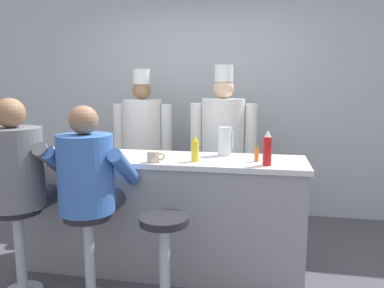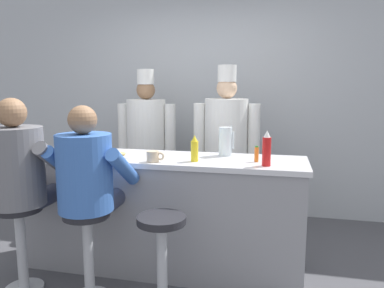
% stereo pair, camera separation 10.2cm
% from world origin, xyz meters
% --- Properties ---
extents(ground_plane, '(20.00, 20.00, 0.00)m').
position_xyz_m(ground_plane, '(0.00, 0.00, 0.00)').
color(ground_plane, '#4C4C51').
extents(wall_back, '(10.00, 0.06, 2.70)m').
position_xyz_m(wall_back, '(0.00, 1.90, 1.35)').
color(wall_back, '#B2B7BC').
rests_on(wall_back, ground_plane).
extents(diner_counter, '(2.31, 0.61, 0.96)m').
position_xyz_m(diner_counter, '(0.00, 0.30, 0.48)').
color(diner_counter, gray).
rests_on(diner_counter, ground_plane).
extents(ketchup_bottle_red, '(0.06, 0.06, 0.26)m').
position_xyz_m(ketchup_bottle_red, '(0.84, 0.14, 1.08)').
color(ketchup_bottle_red, red).
rests_on(ketchup_bottle_red, diner_counter).
extents(mustard_bottle_yellow, '(0.06, 0.06, 0.20)m').
position_xyz_m(mustard_bottle_yellow, '(0.30, 0.18, 1.05)').
color(mustard_bottle_yellow, yellow).
rests_on(mustard_bottle_yellow, diner_counter).
extents(hot_sauce_bottle_orange, '(0.03, 0.03, 0.12)m').
position_xyz_m(hot_sauce_bottle_orange, '(0.76, 0.27, 1.02)').
color(hot_sauce_bottle_orange, orange).
rests_on(hot_sauce_bottle_orange, diner_counter).
extents(water_pitcher_clear, '(0.13, 0.11, 0.24)m').
position_xyz_m(water_pitcher_clear, '(0.49, 0.48, 1.08)').
color(water_pitcher_clear, silver).
rests_on(water_pitcher_clear, diner_counter).
extents(breakfast_plate, '(0.23, 0.23, 0.05)m').
position_xyz_m(breakfast_plate, '(-0.33, 0.20, 0.97)').
color(breakfast_plate, white).
rests_on(breakfast_plate, diner_counter).
extents(cereal_bowl, '(0.15, 0.15, 0.05)m').
position_xyz_m(cereal_bowl, '(-0.88, 0.32, 0.99)').
color(cereal_bowl, '#4C7FB7').
rests_on(cereal_bowl, diner_counter).
extents(coffee_mug_tan, '(0.14, 0.09, 0.08)m').
position_xyz_m(coffee_mug_tan, '(-0.01, 0.09, 1.00)').
color(coffee_mug_tan, beige).
rests_on(coffee_mug_tan, diner_counter).
extents(coffee_mug_blue, '(0.13, 0.08, 0.08)m').
position_xyz_m(coffee_mug_blue, '(-0.62, 0.12, 1.00)').
color(coffee_mug_blue, '#4C7AB2').
rests_on(coffee_mug_blue, diner_counter).
extents(diner_seated_grey, '(0.61, 0.61, 1.45)m').
position_xyz_m(diner_seated_grey, '(-0.93, -0.25, 0.91)').
color(diner_seated_grey, '#B2B5BA').
rests_on(diner_seated_grey, ground_plane).
extents(diner_seated_blue, '(0.58, 0.57, 1.41)m').
position_xyz_m(diner_seated_blue, '(-0.38, -0.26, 0.89)').
color(diner_seated_blue, '#B2B5BA').
rests_on(diner_seated_blue, ground_plane).
extents(empty_stool_round, '(0.33, 0.33, 0.67)m').
position_xyz_m(empty_stool_round, '(0.17, -0.29, 0.45)').
color(empty_stool_round, '#B2B5BA').
rests_on(empty_stool_round, ground_plane).
extents(cook_in_whites_near, '(0.67, 0.43, 1.72)m').
position_xyz_m(cook_in_whites_near, '(-0.51, 1.34, 0.94)').
color(cook_in_whites_near, '#232328').
rests_on(cook_in_whites_near, ground_plane).
extents(cook_in_whites_far, '(0.68, 0.44, 1.74)m').
position_xyz_m(cook_in_whites_far, '(0.40, 1.19, 0.96)').
color(cook_in_whites_far, '#232328').
rests_on(cook_in_whites_far, ground_plane).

